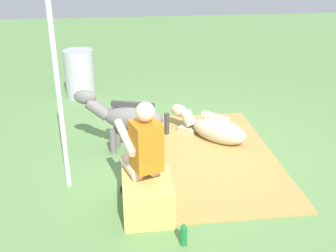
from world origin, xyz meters
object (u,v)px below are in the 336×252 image
(person_seated, at_px, (142,151))
(hay_bale, at_px, (148,198))
(pony_standing, at_px, (127,117))
(pony_lying, at_px, (213,128))
(water_barrel, at_px, (80,74))
(tent_pole_left, at_px, (58,91))
(soda_bottle, at_px, (184,234))

(person_seated, bearing_deg, hay_bale, -167.81)
(hay_bale, distance_m, pony_standing, 1.54)
(pony_lying, xyz_separation_m, water_barrel, (2.22, 2.11, 0.26))
(tent_pole_left, bearing_deg, water_barrel, 1.22)
(hay_bale, relative_size, person_seated, 0.49)
(hay_bale, xyz_separation_m, person_seated, (0.15, 0.03, 0.49))
(hay_bale, distance_m, water_barrel, 4.06)
(pony_standing, bearing_deg, tent_pole_left, 137.14)
(person_seated, bearing_deg, pony_lying, -36.55)
(soda_bottle, bearing_deg, water_barrel, 16.13)
(pony_lying, bearing_deg, person_seated, 143.45)
(pony_lying, relative_size, water_barrel, 1.26)
(pony_standing, distance_m, water_barrel, 2.57)
(pony_lying, height_order, water_barrel, water_barrel)
(hay_bale, height_order, pony_standing, pony_standing)
(hay_bale, distance_m, tent_pole_left, 1.54)
(person_seated, height_order, water_barrel, person_seated)
(person_seated, relative_size, water_barrel, 1.42)
(hay_bale, distance_m, person_seated, 0.52)
(pony_lying, bearing_deg, water_barrel, 43.56)
(hay_bale, xyz_separation_m, tent_pole_left, (0.69, 0.92, 1.02))
(hay_bale, relative_size, pony_lying, 0.56)
(pony_lying, height_order, tent_pole_left, tent_pole_left)
(person_seated, distance_m, tent_pole_left, 1.16)
(person_seated, relative_size, pony_lying, 1.13)
(person_seated, xyz_separation_m, pony_lying, (1.56, -1.16, -0.51))
(soda_bottle, bearing_deg, hay_bale, 29.47)
(soda_bottle, bearing_deg, pony_lying, -19.82)
(soda_bottle, height_order, tent_pole_left, tent_pole_left)
(pony_standing, distance_m, pony_lying, 1.35)
(pony_standing, xyz_separation_m, tent_pole_left, (-0.81, 0.76, 0.70))
(hay_bale, height_order, soda_bottle, hay_bale)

